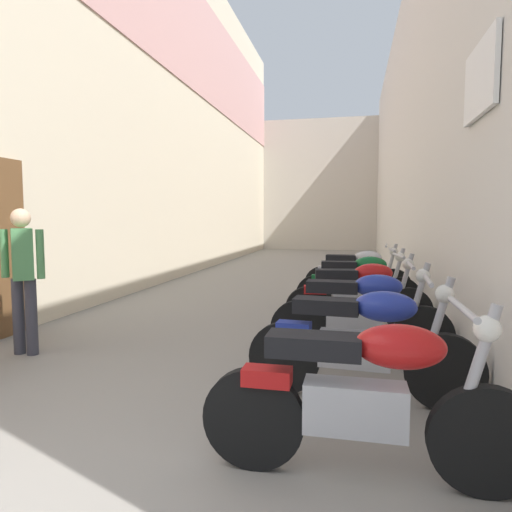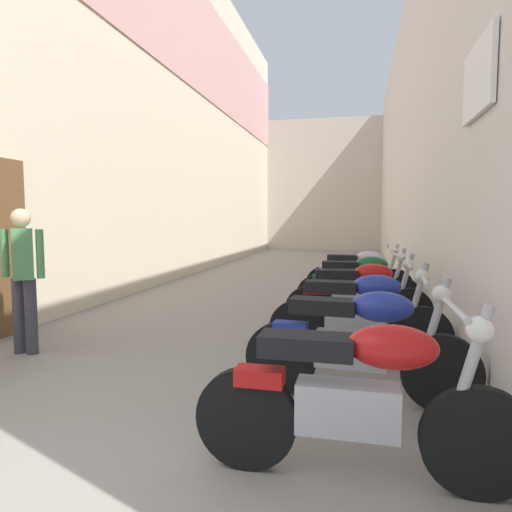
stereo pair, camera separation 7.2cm
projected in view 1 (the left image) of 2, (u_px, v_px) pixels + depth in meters
ground_plane at (274, 289)px, 9.26m from camera, size 35.93×35.93×0.00m
building_left at (179, 105)px, 11.41m from camera, size 0.45×19.93×8.63m
building_right at (409, 137)px, 10.33m from camera, size 0.45×19.93×6.67m
building_far_end at (321, 186)px, 21.63m from camera, size 8.23×2.00×6.03m
motorcycle_nearest at (366, 394)px, 2.46m from camera, size 1.85×0.58×1.04m
motorcycle_second at (362, 340)px, 3.56m from camera, size 1.85×0.58×1.04m
motorcycle_third at (360, 313)px, 4.59m from camera, size 1.85×0.58×1.04m
motorcycle_fourth at (359, 295)px, 5.66m from camera, size 1.85×0.58×1.04m
motorcycle_fifth at (358, 283)px, 6.71m from camera, size 1.85×0.58×1.04m
motorcycle_sixth at (358, 273)px, 7.88m from camera, size 1.85×0.58×1.04m
pedestrian_mid_alley at (23, 270)px, 4.77m from camera, size 0.52×0.39×1.57m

